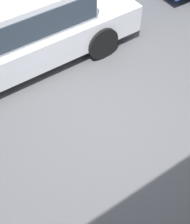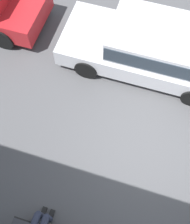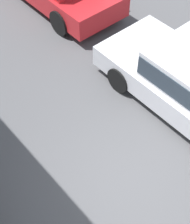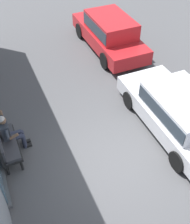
{
  "view_description": "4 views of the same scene",
  "coord_description": "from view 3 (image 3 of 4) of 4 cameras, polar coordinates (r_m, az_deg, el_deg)",
  "views": [
    {
      "loc": [
        2.07,
        2.6,
        4.13
      ],
      "look_at": [
        0.49,
        0.33,
        0.92
      ],
      "focal_mm": 55.0,
      "sensor_mm": 36.0,
      "label": 1
    },
    {
      "loc": [
        0.51,
        2.6,
        6.47
      ],
      "look_at": [
        1.28,
        0.12,
        1.11
      ],
      "focal_mm": 45.0,
      "sensor_mm": 36.0,
      "label": 2
    },
    {
      "loc": [
        -1.79,
        2.6,
        5.78
      ],
      "look_at": [
        1.16,
        0.04,
        1.06
      ],
      "focal_mm": 55.0,
      "sensor_mm": 36.0,
      "label": 3
    },
    {
      "loc": [
        -4.3,
        2.6,
        6.57
      ],
      "look_at": [
        1.15,
        0.25,
        1.07
      ],
      "focal_mm": 45.0,
      "sensor_mm": 36.0,
      "label": 4
    }
  ],
  "objects": [
    {
      "name": "ground_plane",
      "position": [
        6.59,
        7.09,
        -11.67
      ],
      "size": [
        60.0,
        60.0,
        0.0
      ],
      "primitive_type": "plane",
      "color": "#4C4C4F"
    }
  ]
}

